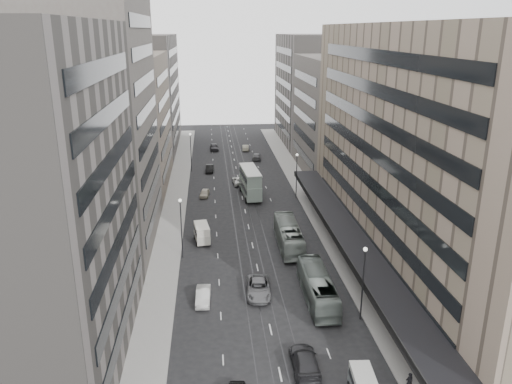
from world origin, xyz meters
name	(u,v)px	position (x,y,z in m)	size (l,w,h in m)	color
ground	(264,299)	(0.00, 0.00, 0.00)	(220.00, 220.00, 0.00)	black
sidewalk_right	(306,193)	(12.00, 37.50, 0.07)	(4.00, 125.00, 0.15)	gray
sidewalk_left	(176,197)	(-12.00, 37.50, 0.07)	(4.00, 125.00, 0.15)	gray
department_store	(430,151)	(21.45, 8.00, 14.95)	(19.20, 60.00, 30.00)	#7E6C5C
building_right_mid	(339,116)	(21.50, 52.00, 12.00)	(15.00, 28.00, 24.00)	#4C4642
building_right_far	(311,90)	(21.50, 82.00, 14.00)	(15.00, 32.00, 28.00)	#605B57
building_left_a	(25,205)	(-21.50, -8.00, 15.00)	(15.00, 28.00, 30.00)	#605B57
building_left_b	(92,124)	(-21.50, 19.00, 17.00)	(15.00, 26.00, 34.00)	#4C4642
building_left_c	(125,122)	(-21.50, 46.00, 12.50)	(15.00, 28.00, 25.00)	#6E6356
building_left_d	(145,93)	(-21.50, 79.00, 14.00)	(15.00, 38.00, 28.00)	#605B57
lamp_right_near	(363,275)	(9.70, -5.00, 5.20)	(0.44, 0.44, 8.32)	#262628
lamp_right_far	(297,171)	(9.70, 35.00, 5.20)	(0.44, 0.44, 8.32)	#262628
lamp_left_near	(181,221)	(-9.70, 12.00, 5.20)	(0.44, 0.44, 8.32)	#262628
lamp_left_far	(191,148)	(-9.70, 55.00, 5.20)	(0.44, 0.44, 8.32)	#262628
bus_near	(318,287)	(5.97, -0.68, 1.65)	(2.77, 11.85, 3.30)	slate
bus_far	(289,235)	(5.02, 14.10, 1.71)	(2.87, 12.27, 3.42)	gray
double_decker	(250,182)	(1.50, 36.59, 2.83)	(3.60, 9.77, 5.24)	gray
panel_van	(202,233)	(-7.13, 16.82, 1.46)	(2.51, 4.41, 2.64)	beige
sedan_1	(203,296)	(-6.89, 0.15, 0.74)	(1.56, 4.47, 1.47)	silver
sedan_2	(258,288)	(-0.53, 1.16, 0.82)	(2.73, 5.93, 1.65)	slate
sedan_3	(305,361)	(2.29, -12.52, 0.84)	(2.36, 5.79, 1.68)	#232326
sedan_4	(205,193)	(-6.84, 37.44, 0.66)	(1.56, 3.88, 1.32)	#B3AB95
sedan_5	(210,168)	(-5.81, 54.08, 0.75)	(1.59, 4.56, 1.50)	black
sedan_6	(239,181)	(-0.09, 44.67, 0.71)	(2.36, 5.11, 1.42)	silver
sedan_7	(257,156)	(5.26, 63.92, 0.72)	(2.00, 4.93, 1.43)	#535255
sedan_8	(214,147)	(-4.54, 74.24, 0.85)	(2.02, 5.01, 1.71)	#2A2A2D
sedan_9	(245,148)	(3.35, 73.36, 0.72)	(1.53, 4.38, 1.44)	#A19C85
pedestrian	(409,382)	(10.45, -16.35, 1.05)	(0.66, 0.43, 1.81)	black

